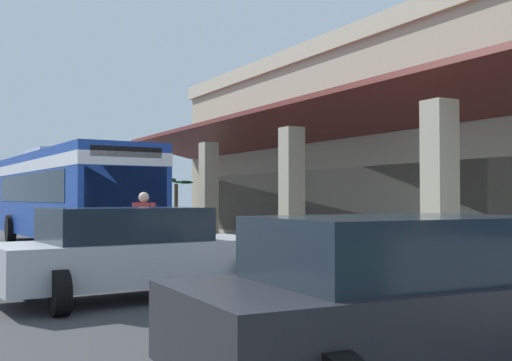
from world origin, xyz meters
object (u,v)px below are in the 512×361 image
object	(u,v)px
transit_bus	(69,191)
parked_sedan_silver	(134,252)
parked_sedan_charcoal	(415,298)
potted_palm	(176,223)
pedestrian	(144,226)

from	to	relation	value
transit_bus	parked_sedan_silver	size ratio (longest dim) A/B	2.50
parked_sedan_charcoal	potted_palm	world-z (taller)	potted_palm
parked_sedan_charcoal	potted_palm	distance (m)	21.94
transit_bus	parked_sedan_charcoal	xyz separation A→B (m)	(17.12, -0.68, -1.10)
parked_sedan_silver	pedestrian	distance (m)	3.74
pedestrian	potted_palm	bearing A→B (deg)	155.27
potted_palm	parked_sedan_silver	bearing A→B (deg)	-23.94
parked_sedan_silver	parked_sedan_charcoal	xyz separation A→B (m)	(5.70, 0.73, 0.00)
parked_sedan_silver	parked_sedan_charcoal	distance (m)	5.74
parked_sedan_silver	pedestrian	xyz separation A→B (m)	(-3.48, 1.35, 0.24)
transit_bus	pedestrian	bearing A→B (deg)	-0.46
parked_sedan_charcoal	potted_palm	size ratio (longest dim) A/B	1.79
pedestrian	potted_palm	distance (m)	13.11
transit_bus	parked_sedan_charcoal	size ratio (longest dim) A/B	2.53
transit_bus	parked_sedan_silver	world-z (taller)	transit_bus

